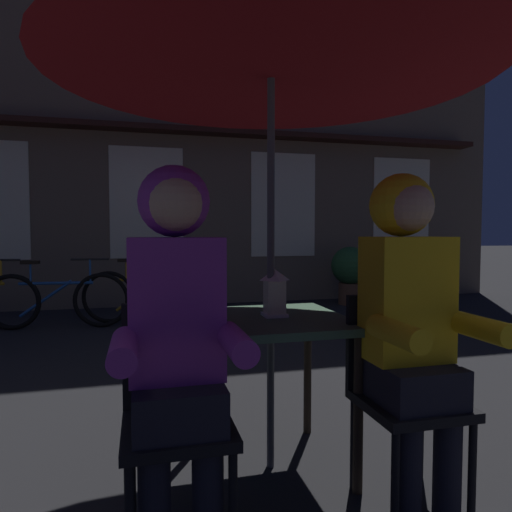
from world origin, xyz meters
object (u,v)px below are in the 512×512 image
Objects in this scene: patio_umbrella at (271,37)px; person_left_hooded at (177,315)px; chair_left at (176,406)px; chair_right at (401,385)px; bicycle_third at (149,295)px; potted_plant at (350,270)px; bicycle_second at (56,300)px; lantern at (275,292)px; cafe_table at (271,338)px; person_right_hooded at (410,305)px.

person_left_hooded is at bearing -138.43° from patio_umbrella.
chair_right is (0.96, 0.00, 0.00)m from chair_left.
bicycle_third is 1.81× the size of potted_plant.
chair_right is at bearing -62.99° from bicycle_second.
chair_left is 1.00× the size of chair_right.
person_left_hooded is at bearing -138.98° from lantern.
bicycle_third is (-0.53, 3.78, -0.51)m from lantern.
chair_left is 0.36m from person_left_hooded.
person_left_hooded reaches higher than chair_right.
bicycle_second is at bearing 113.29° from cafe_table.
chair_left reaches higher than bicycle_third.
lantern is 0.67m from person_left_hooded.
person_left_hooded reaches higher than potted_plant.
person_right_hooded is at bearing -76.85° from bicycle_third.
patio_umbrella is 1.20m from lantern.
bicycle_third is at bearing 90.36° from chair_left.
chair_right is 1.03m from person_left_hooded.
person_left_hooded reaches higher than cafe_table.
patio_umbrella is 1.68m from chair_left.
potted_plant is at bearing 59.75° from cafe_table.
chair_left is (-0.48, -0.37, -1.57)m from patio_umbrella.
person_right_hooded is (0.96, 0.00, 0.00)m from person_left_hooded.
person_left_hooded and person_right_hooded have the same top height.
cafe_table is 0.53× the size of person_right_hooded.
person_left_hooded reaches higher than lantern.
potted_plant is (3.12, 0.70, 0.20)m from bicycle_third.
cafe_table is 0.44× the size of bicycle_second.
patio_umbrella is 1.37m from person_right_hooded.
patio_umbrella is at bearing 142.45° from chair_right.
lantern is 3.85m from bicycle_third.
chair_right is (0.48, -0.37, -1.57)m from patio_umbrella.
potted_plant is (2.62, 4.49, -0.09)m from cafe_table.
person_left_hooded is (-0.96, -0.06, 0.36)m from chair_right.
person_right_hooded is 4.62m from bicycle_second.
chair_right is at bearing -39.76° from lantern.
person_right_hooded is at bearing -41.57° from cafe_table.
chair_left is 0.62× the size of person_left_hooded.
lantern is at bearing 140.24° from chair_right.
patio_umbrella is 5.41m from potted_plant.
patio_umbrella is at bearing 41.57° from person_left_hooded.
patio_umbrella is 2.51× the size of potted_plant.
patio_umbrella reaches higher than person_left_hooded.
bicycle_second is at bearing -169.11° from potted_plant.
potted_plant reaches higher than chair_left.
cafe_table is 1.42m from patio_umbrella.
patio_umbrella is at bearing -82.40° from bicycle_third.
bicycle_third reaches higher than cafe_table.
chair_left reaches higher than bicycle_second.
potted_plant is at bearing 57.77° from person_left_hooded.
person_left_hooded is (-0.48, -0.43, 0.21)m from cafe_table.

